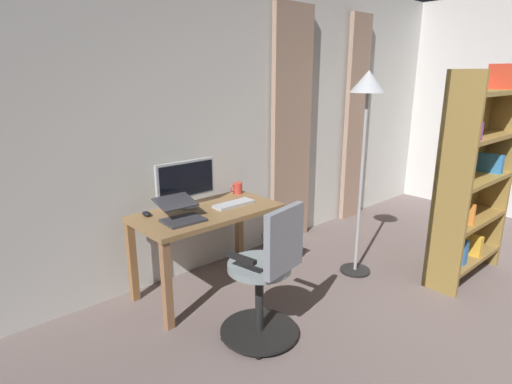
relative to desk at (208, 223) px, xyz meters
The scene contains 12 objects.
back_room_partition 1.34m from the desk, 155.00° to the right, with size 6.16×0.10×2.76m, color silver.
curtain_left_panel 2.62m from the desk, behind, with size 0.37×0.06×2.49m, color tan.
curtain_right_panel 1.55m from the desk, 165.49° to the right, with size 0.55×0.06×2.49m, color tan.
desk is the anchor object (origin of this frame).
office_chair 0.87m from the desk, 81.79° to the left, with size 0.56×0.56×1.00m.
computer_monitor 0.39m from the desk, 70.74° to the right, with size 0.56×0.18×0.39m.
computer_keyboard 0.28m from the desk, behind, with size 0.37×0.13×0.02m, color #B7BCC1.
laptop 0.34m from the desk, 11.64° to the left, with size 0.32×0.35×0.16m.
computer_mouse 0.50m from the desk, 24.99° to the right, with size 0.06×0.10×0.04m, color black.
mug_tea 0.58m from the desk, 156.25° to the right, with size 0.13×0.08×0.10m.
bookshelf 2.34m from the desk, 145.73° to the left, with size 0.95×0.30×1.90m.
floor_lamp 1.66m from the desk, 152.03° to the left, with size 0.30×0.30×1.84m.
Camera 1 is at (2.88, -0.12, 1.82)m, focal length 29.30 mm.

